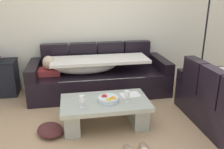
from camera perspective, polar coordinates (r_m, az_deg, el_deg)
ground_plane at (r=3.04m, az=-1.84°, el=-16.51°), size 14.00×14.00×0.00m
back_wall at (r=4.63m, az=-6.03°, el=13.74°), size 9.00×0.10×2.70m
couch_along_wall at (r=4.35m, az=-3.56°, el=-0.35°), size 2.49×0.92×0.88m
coffee_table at (r=3.31m, az=-1.67°, el=-8.52°), size 1.20×0.68×0.38m
fruit_bowl at (r=3.18m, az=-0.87°, el=-6.00°), size 0.28×0.28×0.10m
wine_glass_near_left at (r=3.03m, az=-7.27°, el=-5.99°), size 0.07×0.07×0.17m
wine_glass_near_right at (r=3.15m, az=3.70°, el=-4.80°), size 0.07×0.07×0.17m
open_magazine at (r=3.41m, az=4.41°, el=-4.94°), size 0.31×0.25×0.01m
floor_lamp at (r=4.78m, az=21.44°, el=9.90°), size 0.33×0.31×1.95m
crumpled_garment at (r=3.30m, az=-14.71°, el=-12.83°), size 0.47×0.50×0.12m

